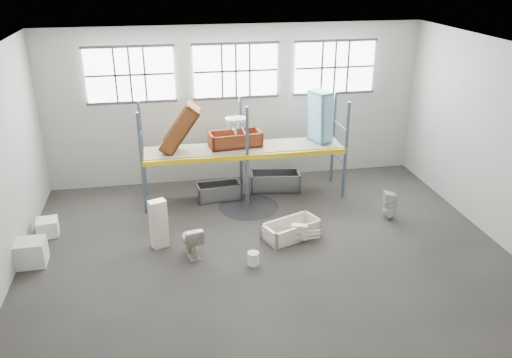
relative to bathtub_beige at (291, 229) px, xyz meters
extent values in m
cube|color=#423E39|center=(-0.80, -0.70, -0.27)|extent=(12.00, 10.00, 0.10)
cube|color=silver|center=(-0.80, -0.70, 4.83)|extent=(12.00, 10.00, 0.10)
cube|color=#A9A79B|center=(-0.80, 4.35, 2.28)|extent=(12.00, 0.10, 5.00)
cube|color=#B5B3A8|center=(-0.80, -5.75, 2.28)|extent=(12.00, 0.10, 5.00)
cube|color=#A2A197|center=(5.25, -0.70, 2.28)|extent=(0.10, 10.00, 5.00)
cube|color=white|center=(-4.00, 4.24, 3.38)|extent=(2.60, 0.04, 1.60)
cube|color=white|center=(-0.80, 4.24, 3.38)|extent=(2.60, 0.04, 1.60)
cube|color=white|center=(2.40, 4.24, 3.38)|extent=(2.60, 0.04, 1.60)
cube|color=slate|center=(-3.80, 2.20, 1.28)|extent=(0.08, 0.08, 3.00)
cube|color=slate|center=(-3.80, 3.40, 1.28)|extent=(0.08, 0.08, 3.00)
cube|color=slate|center=(-0.80, 2.20, 1.28)|extent=(0.08, 0.08, 3.00)
cube|color=slate|center=(-0.80, 3.40, 1.28)|extent=(0.08, 0.08, 3.00)
cube|color=slate|center=(2.20, 2.20, 1.28)|extent=(0.08, 0.08, 3.00)
cube|color=slate|center=(2.20, 3.40, 1.28)|extent=(0.08, 0.08, 3.00)
cube|color=yellow|center=(-0.80, 2.20, 1.28)|extent=(6.00, 0.10, 0.14)
cube|color=yellow|center=(-0.80, 3.40, 1.28)|extent=(6.00, 0.10, 0.14)
cube|color=gray|center=(-0.80, 2.80, 1.36)|extent=(5.90, 1.10, 0.03)
cylinder|color=black|center=(-0.80, 2.00, -0.22)|extent=(1.80, 1.80, 0.00)
cube|color=beige|center=(0.15, -0.25, 0.06)|extent=(0.45, 0.33, 0.39)
imported|color=beige|center=(-0.52, 0.00, -0.06)|extent=(0.50, 0.50, 0.17)
imported|color=beige|center=(-2.66, -0.41, 0.19)|extent=(0.63, 0.89, 0.82)
cube|color=beige|center=(-3.43, 0.14, 0.42)|extent=(0.49, 0.40, 1.29)
imported|color=silver|center=(2.98, 0.52, 0.19)|extent=(0.43, 0.43, 0.83)
imported|color=white|center=(-1.07, 2.61, 1.87)|extent=(0.67, 0.56, 0.54)
cylinder|color=white|center=(-1.23, -1.14, -0.06)|extent=(0.36, 0.36, 0.33)
cube|color=silver|center=(-6.50, -0.14, 0.09)|extent=(0.74, 0.64, 0.63)
cube|color=white|center=(-6.36, 1.30, 0.00)|extent=(0.60, 0.60, 0.45)
camera|label=1|loc=(-3.12, -11.72, 6.63)|focal=36.50mm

